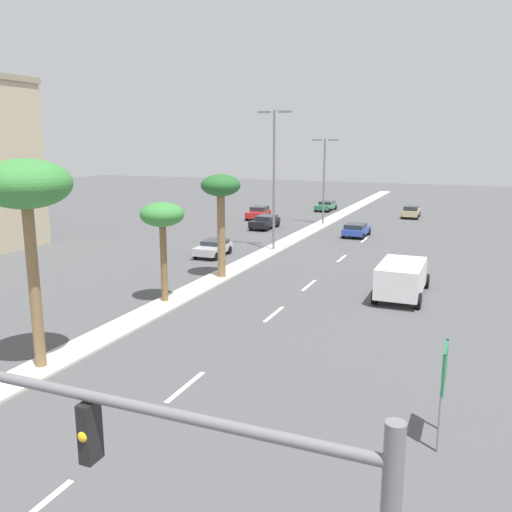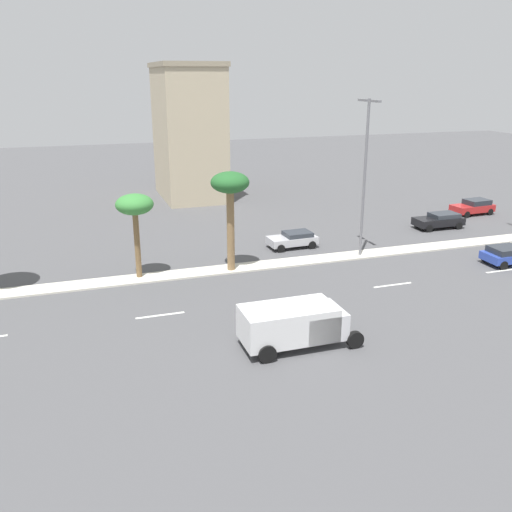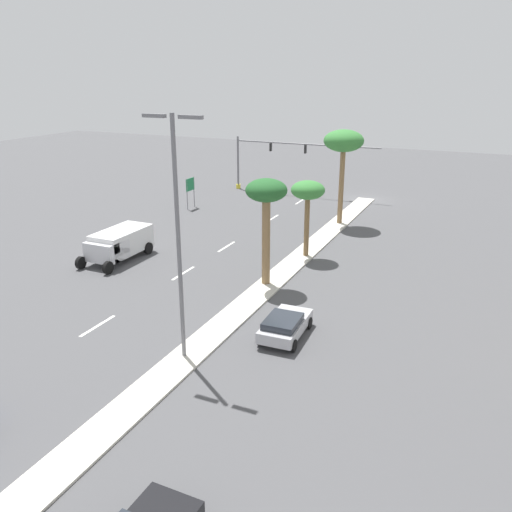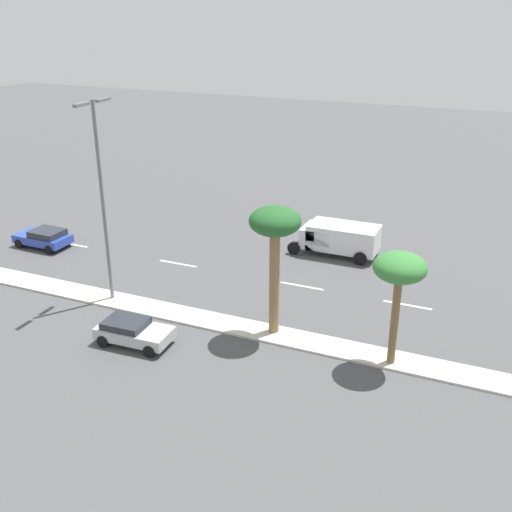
# 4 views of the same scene
# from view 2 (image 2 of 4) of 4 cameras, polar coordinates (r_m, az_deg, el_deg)

# --- Properties ---
(ground_plane) EXTENTS (160.00, 160.00, 0.00)m
(ground_plane) POSITION_cam_2_polar(r_m,az_deg,el_deg) (42.75, 10.29, 0.01)
(ground_plane) COLOR #4C4C4F
(median_curb) EXTENTS (1.80, 95.41, 0.12)m
(median_curb) POSITION_cam_2_polar(r_m,az_deg,el_deg) (48.58, 21.37, 1.31)
(median_curb) COLOR beige
(median_curb) RESTS_ON ground
(lane_stripe_near) EXTENTS (0.20, 2.80, 0.01)m
(lane_stripe_near) POSITION_cam_2_polar(r_m,az_deg,el_deg) (32.29, -9.87, -6.06)
(lane_stripe_near) COLOR silver
(lane_stripe_near) RESTS_ON ground
(lane_stripe_right) EXTENTS (0.20, 2.80, 0.01)m
(lane_stripe_right) POSITION_cam_2_polar(r_m,az_deg,el_deg) (33.69, 1.10, -4.72)
(lane_stripe_right) COLOR silver
(lane_stripe_right) RESTS_ON ground
(lane_stripe_left) EXTENTS (0.20, 2.80, 0.01)m
(lane_stripe_left) POSITION_cam_2_polar(r_m,az_deg,el_deg) (37.36, 13.95, -2.93)
(lane_stripe_left) COLOR silver
(lane_stripe_left) RESTS_ON ground
(lane_stripe_outboard) EXTENTS (0.20, 2.80, 0.01)m
(lane_stripe_outboard) POSITION_cam_2_polar(r_m,az_deg,el_deg) (42.62, 24.15, -1.39)
(lane_stripe_outboard) COLOR silver
(lane_stripe_outboard) RESTS_ON ground
(commercial_building) EXTENTS (10.87, 6.68, 14.45)m
(commercial_building) POSITION_cam_2_polar(r_m,az_deg,el_deg) (62.27, -6.97, 12.63)
(commercial_building) COLOR tan
(commercial_building) RESTS_ON ground
(palm_tree_mid) EXTENTS (2.47, 2.47, 5.69)m
(palm_tree_mid) POSITION_cam_2_polar(r_m,az_deg,el_deg) (36.91, -12.43, 4.94)
(palm_tree_mid) COLOR brown
(palm_tree_mid) RESTS_ON median_curb
(palm_tree_outboard) EXTENTS (2.62, 2.62, 6.90)m
(palm_tree_outboard) POSITION_cam_2_polar(r_m,az_deg,el_deg) (37.35, -2.70, 6.92)
(palm_tree_outboard) COLOR olive
(palm_tree_outboard) RESTS_ON median_curb
(street_lamp_right) EXTENTS (2.90, 0.24, 11.46)m
(street_lamp_right) POSITION_cam_2_polar(r_m,az_deg,el_deg) (41.19, 11.21, 8.90)
(street_lamp_right) COLOR slate
(street_lamp_right) RESTS_ON median_curb
(sedan_black_leading) EXTENTS (2.07, 4.44, 1.36)m
(sedan_black_leading) POSITION_cam_2_polar(r_m,az_deg,el_deg) (52.30, 18.44, 3.55)
(sedan_black_leading) COLOR black
(sedan_black_leading) RESTS_ON ground
(sedan_blue_rear) EXTENTS (2.19, 3.97, 1.32)m
(sedan_blue_rear) POSITION_cam_2_polar(r_m,az_deg,el_deg) (44.11, 24.72, 0.14)
(sedan_blue_rear) COLOR #2D47AD
(sedan_blue_rear) RESTS_ON ground
(sedan_red_front) EXTENTS (2.28, 4.28, 1.47)m
(sedan_red_front) POSITION_cam_2_polar(r_m,az_deg,el_deg) (58.76, 21.56, 4.78)
(sedan_red_front) COLOR red
(sedan_red_front) RESTS_ON ground
(sedan_silver_mid) EXTENTS (2.11, 3.92, 1.26)m
(sedan_silver_mid) POSITION_cam_2_polar(r_m,az_deg,el_deg) (44.07, 3.87, 1.77)
(sedan_silver_mid) COLOR #B2B2B7
(sedan_silver_mid) RESTS_ON ground
(box_truck) EXTENTS (2.69, 5.98, 2.17)m
(box_truck) POSITION_cam_2_polar(r_m,az_deg,el_deg) (28.04, 4.26, -6.92)
(box_truck) COLOR silver
(box_truck) RESTS_ON ground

